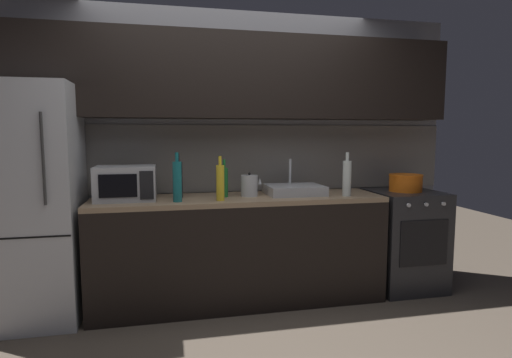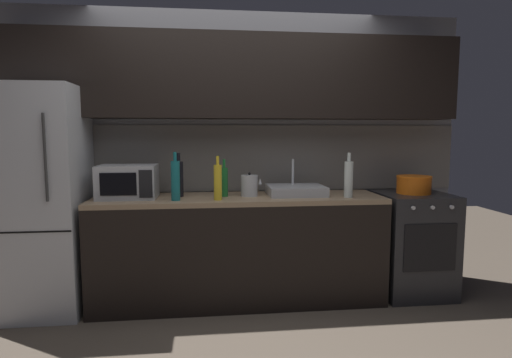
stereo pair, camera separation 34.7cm
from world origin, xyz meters
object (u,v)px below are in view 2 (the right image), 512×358
Objects in this scene: refrigerator at (40,200)px; wine_bottle_dark at (179,178)px; oven_range at (412,243)px; wine_bottle_clear at (349,179)px; kettle at (250,185)px; microwave at (128,182)px; wine_bottle_yellow at (218,182)px; wine_bottle_teal at (175,180)px; wine_bottle_green at (224,181)px; cooking_pot at (414,185)px; mug_amber at (254,187)px.

wine_bottle_dark is (1.09, 0.05, 0.16)m from refrigerator.
wine_bottle_clear reaches higher than oven_range.
microwave is at bearing 179.62° from kettle.
wine_bottle_clear is at bearing 0.70° from wine_bottle_yellow.
kettle is at bearing 15.45° from wine_bottle_teal.
microwave reaches higher than oven_range.
refrigerator is 1.10m from wine_bottle_dark.
wine_bottle_green is 0.85× the size of wine_bottle_clear.
wine_bottle_yellow is 0.92× the size of wine_bottle_teal.
wine_bottle_clear is (1.01, -0.17, 0.03)m from wine_bottle_green.
wine_bottle_teal is (1.07, -0.15, 0.17)m from refrigerator.
wine_bottle_green is (-1.66, 0.02, 0.58)m from oven_range.
wine_bottle_yellow is (0.72, -0.18, 0.01)m from microwave.
wine_bottle_dark is at bearing 145.37° from wine_bottle_yellow.
wine_bottle_clear is (1.79, -0.17, 0.02)m from microwave.
cooking_pot is (2.44, -0.02, -0.06)m from microwave.
refrigerator is at bearing -179.60° from kettle.
wine_bottle_dark is (-2.04, 0.06, 0.60)m from oven_range.
wine_bottle_teal is at bearing -175.70° from cooking_pot.
wine_bottle_yellow is 0.50m from mug_amber.
wine_bottle_teal is (-2.05, -0.15, 0.61)m from oven_range.
wine_bottle_teal is at bearing -175.75° from oven_range.
cooking_pot is at bearing 0.00° from refrigerator.
kettle reaches higher than cooking_pot.
microwave is 0.78m from wine_bottle_green.
refrigerator is 4.93× the size of wine_bottle_dark.
microwave is at bearing 165.77° from wine_bottle_yellow.
wine_bottle_dark is at bearing 178.47° from cooking_pot.
wine_bottle_clear reaches higher than wine_bottle_yellow.
oven_range is at bearing 13.04° from wine_bottle_clear.
cooking_pot is at bearing 4.30° from wine_bottle_teal.
wine_bottle_green is at bearing 0.69° from refrigerator.
microwave is 0.41m from wine_bottle_dark.
kettle reaches higher than oven_range.
microwave is at bearing 179.94° from wine_bottle_green.
kettle is at bearing -106.62° from mug_amber.
wine_bottle_clear is at bearing -3.52° from refrigerator.
kettle is 0.55× the size of wine_bottle_clear.
mug_amber is (0.06, 0.19, -0.04)m from kettle.
wine_bottle_green reaches higher than cooking_pot.
wine_bottle_clear is at bearing 0.07° from wine_bottle_teal.
mug_amber is (-0.74, 0.36, -0.10)m from wine_bottle_clear.
wine_bottle_yellow is (-1.07, -0.01, -0.01)m from wine_bottle_clear.
mug_amber is (1.73, 0.20, 0.06)m from refrigerator.
mug_amber is at bearing 6.71° from refrigerator.
wine_bottle_dark reaches higher than cooking_pot.
wine_bottle_dark is (-0.37, 0.04, 0.03)m from wine_bottle_green.
wine_bottle_yellow is at bearing -146.68° from kettle.
cooking_pot reaches higher than mug_amber.
mug_amber is (-1.39, 0.20, 0.50)m from oven_range.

